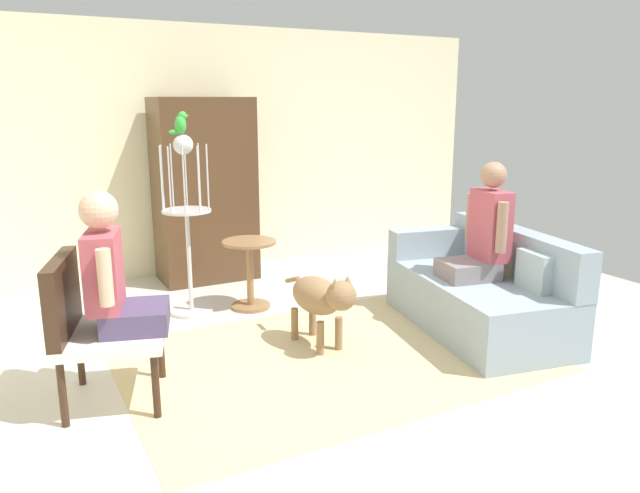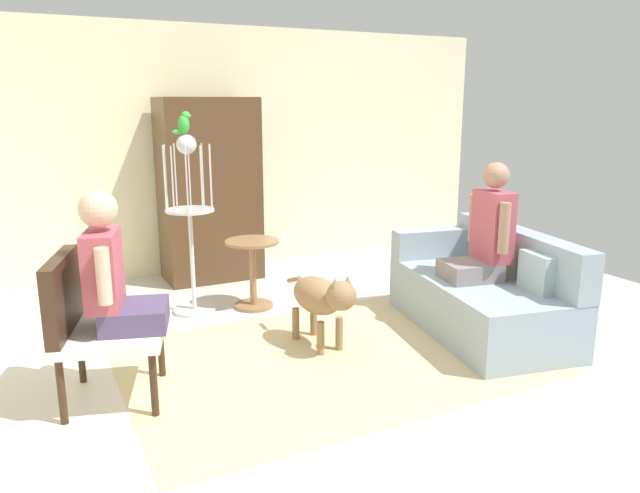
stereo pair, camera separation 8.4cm
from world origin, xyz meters
name	(u,v)px [view 1 (the left image)]	position (x,y,z in m)	size (l,w,h in m)	color
ground_plane	(341,359)	(0.00, 0.00, 0.00)	(7.09, 7.09, 0.00)	beige
back_wall	(209,150)	(0.00, 2.82, 1.27)	(6.51, 0.12, 2.53)	beige
area_rug	(332,357)	(-0.04, 0.06, 0.00)	(2.86, 1.99, 0.01)	#C6B284
couch	(481,292)	(1.29, 0.02, 0.30)	(1.11, 1.74, 0.80)	#8EA0AD
armchair	(90,319)	(-1.61, 0.16, 0.53)	(0.76, 0.78, 0.91)	#382316
person_on_couch	(483,233)	(1.25, -0.01, 0.79)	(0.52, 0.50, 0.90)	gray
person_on_armchair	(113,275)	(-1.47, 0.11, 0.79)	(0.53, 0.53, 0.83)	#4D3F64
round_end_table	(250,269)	(-0.15, 1.33, 0.35)	(0.47, 0.47, 0.61)	olive
dog	(321,297)	(-0.02, 0.26, 0.39)	(0.33, 0.83, 0.60)	olive
bird_cage_stand	(187,223)	(-0.65, 1.45, 0.78)	(0.40, 0.40, 1.51)	silver
parrot	(181,124)	(-0.66, 1.45, 1.60)	(0.17, 0.10, 0.18)	green
armoire_cabinet	(205,190)	(-0.19, 2.41, 0.91)	(0.94, 0.56, 1.81)	#4C331E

